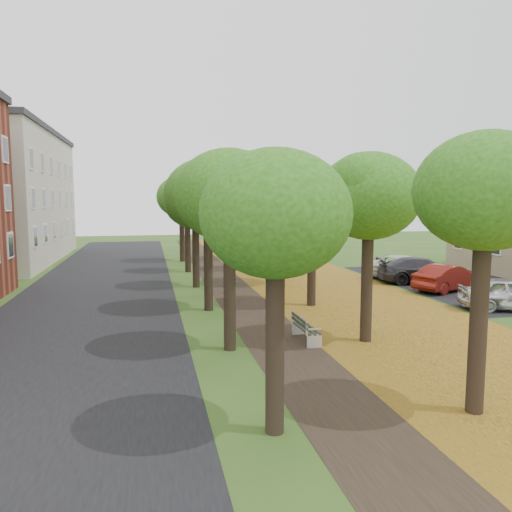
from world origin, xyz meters
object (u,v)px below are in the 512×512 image
bench (305,328)px  car_red (448,278)px  car_silver (511,294)px  car_grey (423,270)px  car_white (404,266)px

bench → car_red: (10.49, 7.58, 0.26)m
car_silver → car_grey: bearing=17.8°
car_red → car_white: size_ratio=0.85×
bench → car_red: bearing=-54.7°
bench → car_white: (10.49, 12.31, 0.26)m
car_red → car_grey: bearing=-22.6°
car_red → car_white: (0.00, 4.73, -0.00)m
car_red → car_grey: (0.00, 2.54, 0.04)m
car_silver → car_grey: 7.33m
car_silver → car_white: car_silver is taller
car_grey → car_white: (0.00, 2.19, -0.04)m
car_silver → car_grey: size_ratio=0.84×
car_silver → car_grey: (0.00, 7.33, 0.01)m
bench → car_silver: size_ratio=0.43×
car_grey → car_white: 2.19m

